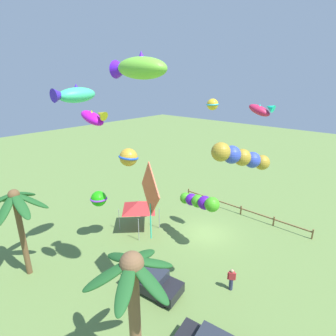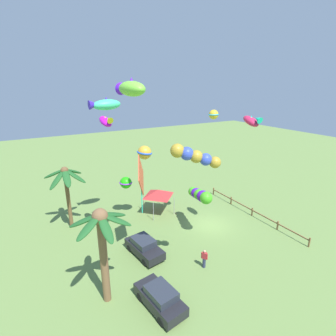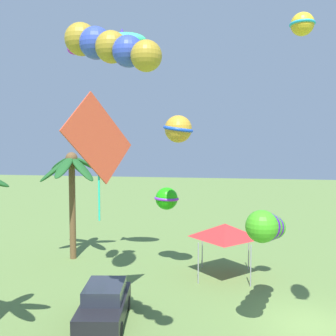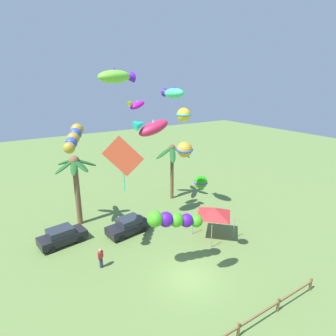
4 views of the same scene
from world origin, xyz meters
name	(u,v)px [view 4 (image 4 of 4)]	position (x,y,z in m)	size (l,w,h in m)	color
ground_plane	(189,278)	(0.00, 0.00, 0.00)	(120.00, 120.00, 0.00)	olive
palm_tree_0	(172,156)	(6.90, 12.71, 5.13)	(4.28, 4.01, 6.54)	brown
palm_tree_1	(76,175)	(-4.17, 12.29, 5.07)	(3.94, 3.89, 6.90)	brown
rail_fence	(239,328)	(-0.64, -5.34, 0.60)	(13.60, 0.12, 0.95)	brown
parked_car_0	(128,226)	(-0.97, 8.06, 0.75)	(4.11, 2.26, 1.51)	black
parked_car_1	(62,236)	(-6.52, 9.46, 0.75)	(4.10, 2.24, 1.51)	black
spectator_0	(101,258)	(-4.84, 4.57, 0.81)	(0.48, 0.40, 1.59)	#2D3351
festival_tent	(214,211)	(5.18, 3.44, 2.47)	(2.86, 2.86, 2.85)	#9E9EA3
kite_fish_0	(152,127)	(-3.35, -0.86, 11.21)	(2.05, 0.99, 1.15)	#D4234E
kite_tube_1	(174,220)	(-0.22, 1.72, 3.93)	(4.16, 1.81, 1.76)	green
kite_ball_2	(184,115)	(-0.26, 0.62, 11.50)	(1.26, 1.26, 0.85)	yellow
kite_diamond_3	(123,157)	(-1.10, 8.18, 7.25)	(3.14, 1.78, 4.96)	#EB502F
kite_tube_4	(74,137)	(-5.48, 6.37, 9.72)	(2.03, 2.96, 1.61)	gold
kite_fish_5	(173,93)	(4.50, 8.98, 12.36)	(1.39, 2.90, 1.19)	#40E196
kite_fish_6	(116,76)	(-1.09, 8.73, 13.78)	(3.25, 1.68, 1.30)	#75D239
kite_ball_7	(201,182)	(6.35, 6.78, 3.93)	(1.88, 1.88, 1.28)	#1FBA10
kite_ball_8	(185,150)	(3.55, 5.73, 7.80)	(1.80, 1.80, 1.34)	gold
kite_fish_9	(136,105)	(1.19, 9.94, 11.38)	(1.90, 0.96, 1.07)	#CD12CE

